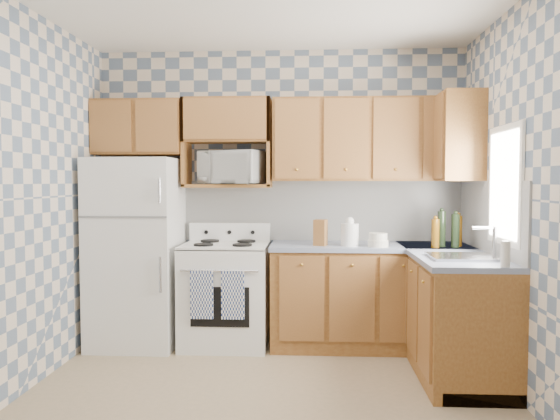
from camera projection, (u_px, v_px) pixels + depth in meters
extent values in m
plane|color=#867557|center=(266.00, 403.00, 3.63)|extent=(3.40, 3.40, 0.00)
cube|color=slate|center=(280.00, 195.00, 5.16)|extent=(3.40, 0.02, 2.70)
cube|color=slate|center=(532.00, 201.00, 3.47)|extent=(0.02, 3.20, 2.70)
cube|color=white|center=(322.00, 211.00, 5.13)|extent=(2.60, 0.02, 0.56)
cube|color=white|center=(489.00, 217.00, 4.27)|extent=(0.02, 1.60, 0.56)
cube|color=white|center=(137.00, 252.00, 4.91)|extent=(0.75, 0.70, 1.68)
cube|color=white|center=(226.00, 295.00, 4.91)|extent=(0.76, 0.65, 0.90)
cube|color=silver|center=(226.00, 245.00, 4.88)|extent=(0.76, 0.65, 0.02)
cube|color=white|center=(230.00, 232.00, 5.15)|extent=(0.76, 0.08, 0.17)
cube|color=navy|center=(202.00, 295.00, 4.57)|extent=(0.19, 0.02, 0.41)
cube|color=navy|center=(233.00, 295.00, 4.55)|extent=(0.19, 0.02, 0.41)
cube|color=brown|center=(370.00, 298.00, 4.86)|extent=(1.75, 0.60, 0.88)
cube|color=brown|center=(450.00, 312.00, 4.33)|extent=(0.60, 1.60, 0.88)
cube|color=slate|center=(371.00, 246.00, 4.83)|extent=(1.77, 0.63, 0.04)
cube|color=slate|center=(450.00, 254.00, 4.30)|extent=(0.63, 1.60, 0.04)
cube|color=brown|center=(370.00, 140.00, 4.92)|extent=(1.75, 0.33, 0.74)
cube|color=brown|center=(140.00, 128.00, 5.04)|extent=(0.82, 0.33, 0.50)
cube|color=brown|center=(455.00, 138.00, 4.69)|extent=(0.33, 0.70, 0.74)
cube|color=brown|center=(228.00, 186.00, 5.02)|extent=(0.80, 0.33, 0.03)
imported|color=white|center=(232.00, 168.00, 4.98)|extent=(0.63, 0.52, 0.30)
cube|color=#B7B7BC|center=(463.00, 257.00, 3.95)|extent=(0.48, 0.40, 0.03)
cube|color=white|center=(505.00, 185.00, 3.91)|extent=(0.02, 0.66, 0.86)
cylinder|color=black|center=(442.00, 229.00, 4.64)|extent=(0.07, 0.07, 0.30)
cylinder|color=black|center=(455.00, 231.00, 4.57)|extent=(0.07, 0.07, 0.28)
cylinder|color=#573509|center=(458.00, 231.00, 4.67)|extent=(0.07, 0.07, 0.26)
cylinder|color=#573509|center=(435.00, 233.00, 4.56)|extent=(0.07, 0.07, 0.24)
cube|color=brown|center=(320.00, 233.00, 4.73)|extent=(0.13, 0.13, 0.23)
cylinder|color=white|center=(350.00, 235.00, 4.70)|extent=(0.15, 0.15, 0.19)
cylinder|color=beige|center=(505.00, 254.00, 3.54)|extent=(0.06, 0.06, 0.17)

